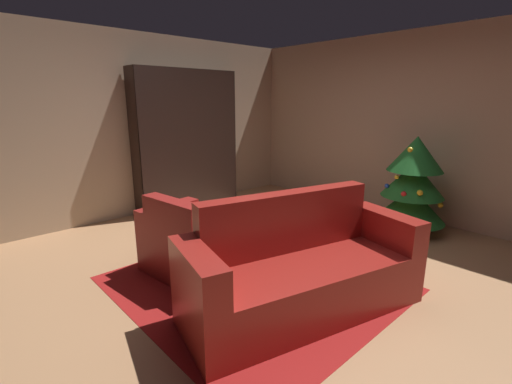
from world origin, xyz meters
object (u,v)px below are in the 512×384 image
coffee_table (252,245)px  decorated_tree (413,183)px  bottle_on_table (236,225)px  bookshelf_unit (192,142)px  armchair_red (195,247)px  couch_red (301,273)px  book_stack_on_table (254,240)px

coffee_table → decorated_tree: size_ratio=0.55×
coffee_table → bottle_on_table: 0.24m
bookshelf_unit → coffee_table: bookshelf_unit is taller
armchair_red → decorated_tree: bearing=72.3°
couch_red → coffee_table: 0.59m
book_stack_on_table → decorated_tree: bearing=82.7°
couch_red → bottle_on_table: couch_red is taller
bottle_on_table → decorated_tree: 2.56m
bookshelf_unit → couch_red: (3.17, -1.06, -0.72)m
decorated_tree → coffee_table: bearing=-98.6°
bookshelf_unit → couch_red: size_ratio=1.02×
couch_red → decorated_tree: decorated_tree is taller
coffee_table → book_stack_on_table: book_stack_on_table is taller
bookshelf_unit → decorated_tree: size_ratio=1.71×
book_stack_on_table → armchair_red: bearing=-153.8°
armchair_red → couch_red: (1.09, 0.30, 0.02)m
decorated_tree → couch_red: bearing=-85.0°
coffee_table → armchair_red: bearing=-149.9°
bookshelf_unit → decorated_tree: bookshelf_unit is taller
couch_red → book_stack_on_table: couch_red is taller
couch_red → decorated_tree: bearing=95.0°
decorated_tree → bookshelf_unit: bearing=-154.7°
coffee_table → decorated_tree: decorated_tree is taller
decorated_tree → bottle_on_table: bearing=-102.6°
bookshelf_unit → bottle_on_table: 2.69m
armchair_red → coffee_table: bearing=30.1°
armchair_red → bottle_on_table: bearing=38.9°
bookshelf_unit → book_stack_on_table: bearing=-22.5°
armchair_red → bottle_on_table: armchair_red is taller
couch_red → book_stack_on_table: size_ratio=10.08×
armchair_red → coffee_table: (0.51, 0.29, 0.09)m
armchair_red → bottle_on_table: 0.48m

